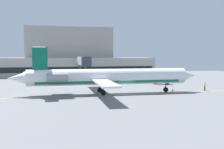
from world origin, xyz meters
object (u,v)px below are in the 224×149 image
Objects in this scene: regional_jet at (106,77)px; baggage_tug at (163,80)px; belt_loader at (94,76)px; pushback_tractor at (159,78)px; marshaller at (205,86)px; fuel_tank at (38,76)px.

baggage_tug is at bearing 36.58° from regional_jet.
belt_loader is at bearing 84.59° from regional_jet.
pushback_tractor is 19.48m from marshaller.
pushback_tractor is 1.14× the size of belt_loader.
regional_jet is 20.68m from baggage_tug.
belt_loader reaches higher than pushback_tractor.
regional_jet reaches higher than baggage_tug.
fuel_tank is at bearing 115.33° from regional_jet.
pushback_tractor is 31.94m from fuel_tank.
regional_jet is 26.32m from pushback_tractor.
regional_jet is 9.95× the size of belt_loader.
regional_jet is 3.97× the size of fuel_tank.
regional_jet is 8.31× the size of baggage_tug.
pushback_tractor is at bearing -14.36° from fuel_tank.
pushback_tractor reaches higher than marshaller.
marshaller is (32.15, -27.36, -0.58)m from fuel_tank.
regional_jet is 8.75× the size of pushback_tractor.
regional_jet reaches higher than belt_loader.
regional_jet is 28.89m from belt_loader.
baggage_tug is at bearing -105.01° from pushback_tractor.
belt_loader is at bearing 119.79° from marshaller.
fuel_tank reaches higher than pushback_tractor.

